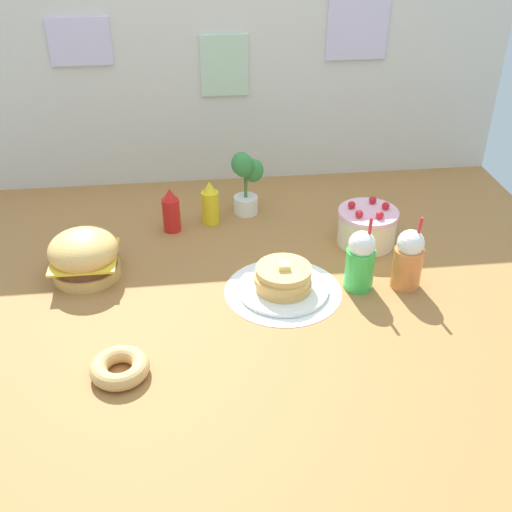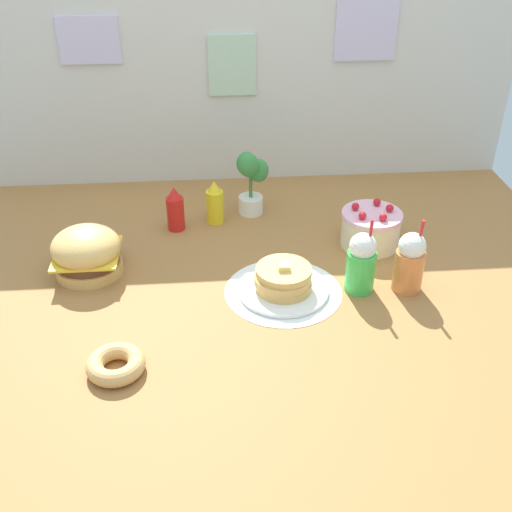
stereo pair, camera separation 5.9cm
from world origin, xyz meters
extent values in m
cube|color=#9E6B38|center=(0.00, 0.00, -0.01)|extent=(2.41, 1.86, 0.02)
cube|color=beige|center=(0.00, 0.92, 0.42)|extent=(2.41, 0.03, 0.85)
cube|color=silver|center=(-0.55, 0.90, 0.62)|extent=(0.24, 0.01, 0.18)
cube|color=#B2D1B2|center=(0.01, 0.90, 0.51)|extent=(0.19, 0.01, 0.24)
cube|color=silver|center=(0.55, 0.90, 0.64)|extent=(0.25, 0.01, 0.25)
cylinder|color=white|center=(0.12, 0.02, 0.00)|extent=(0.39, 0.39, 0.00)
cylinder|color=#DBA859|center=(-0.53, 0.19, 0.02)|extent=(0.23, 0.23, 0.04)
cylinder|color=#59331E|center=(-0.53, 0.19, 0.06)|extent=(0.21, 0.21, 0.03)
cube|color=yellow|center=(-0.53, 0.19, 0.08)|extent=(0.22, 0.22, 0.01)
ellipsoid|color=#E5B260|center=(-0.53, 0.19, 0.10)|extent=(0.23, 0.23, 0.13)
cylinder|color=white|center=(0.12, 0.02, 0.01)|extent=(0.30, 0.30, 0.01)
cylinder|color=#E0AD5B|center=(0.12, 0.02, 0.03)|extent=(0.18, 0.18, 0.02)
cylinder|color=#E0AD5B|center=(0.12, 0.02, 0.05)|extent=(0.19, 0.19, 0.02)
cylinder|color=#E0AD5B|center=(0.12, 0.02, 0.08)|extent=(0.18, 0.18, 0.02)
cube|color=#F7E072|center=(0.12, 0.02, 0.10)|extent=(0.04, 0.04, 0.02)
cylinder|color=beige|center=(0.48, 0.29, 0.06)|extent=(0.21, 0.21, 0.11)
cylinder|color=#F2B2C6|center=(0.48, 0.29, 0.12)|extent=(0.22, 0.22, 0.02)
sphere|color=red|center=(0.54, 0.30, 0.15)|extent=(0.03, 0.03, 0.03)
sphere|color=red|center=(0.51, 0.35, 0.15)|extent=(0.03, 0.03, 0.03)
sphere|color=red|center=(0.42, 0.32, 0.15)|extent=(0.03, 0.03, 0.03)
sphere|color=red|center=(0.43, 0.25, 0.15)|extent=(0.03, 0.03, 0.03)
sphere|color=red|center=(0.50, 0.24, 0.15)|extent=(0.03, 0.03, 0.03)
cylinder|color=red|center=(-0.24, 0.47, 0.07)|extent=(0.07, 0.07, 0.13)
cone|color=red|center=(-0.24, 0.47, 0.15)|extent=(0.05, 0.05, 0.04)
cylinder|color=yellow|center=(-0.09, 0.52, 0.07)|extent=(0.07, 0.07, 0.13)
cone|color=yellow|center=(-0.09, 0.52, 0.15)|extent=(0.05, 0.05, 0.04)
cylinder|color=green|center=(0.37, 0.02, 0.07)|extent=(0.10, 0.10, 0.14)
sphere|color=white|center=(0.37, 0.02, 0.17)|extent=(0.09, 0.09, 0.09)
cylinder|color=red|center=(0.39, 0.02, 0.19)|extent=(0.01, 0.03, 0.14)
cylinder|color=orange|center=(0.53, 0.01, 0.07)|extent=(0.10, 0.10, 0.14)
sphere|color=white|center=(0.53, 0.01, 0.17)|extent=(0.09, 0.09, 0.09)
cylinder|color=red|center=(0.55, 0.01, 0.19)|extent=(0.01, 0.03, 0.14)
torus|color=tan|center=(-0.38, -0.32, 0.02)|extent=(0.16, 0.16, 0.05)
torus|color=#F2E5C6|center=(-0.38, -0.32, 0.03)|extent=(0.16, 0.16, 0.04)
cylinder|color=white|center=(0.06, 0.58, 0.04)|extent=(0.10, 0.10, 0.07)
cylinder|color=#4C7238|center=(0.06, 0.58, 0.13)|extent=(0.01, 0.01, 0.12)
ellipsoid|color=#38843D|center=(0.09, 0.58, 0.19)|extent=(0.08, 0.05, 0.10)
ellipsoid|color=#38843D|center=(0.04, 0.61, 0.20)|extent=(0.08, 0.05, 0.10)
ellipsoid|color=#38843D|center=(0.05, 0.55, 0.22)|extent=(0.08, 0.05, 0.10)
camera|label=1|loc=(-0.16, -1.62, 1.19)|focal=43.37mm
camera|label=2|loc=(-0.10, -1.63, 1.19)|focal=43.37mm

